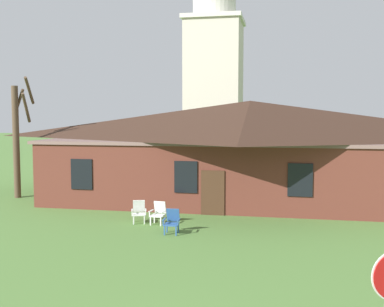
{
  "coord_description": "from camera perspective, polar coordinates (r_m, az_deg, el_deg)",
  "views": [
    {
      "loc": [
        1.85,
        -6.88,
        4.68
      ],
      "look_at": [
        -1.22,
        8.68,
        3.35
      ],
      "focal_mm": 43.5,
      "sensor_mm": 36.0,
      "label": 1
    }
  ],
  "objects": [
    {
      "name": "lawn_chair_by_porch",
      "position": [
        20.43,
        -6.53,
        -7.03
      ],
      "size": [
        0.75,
        0.8,
        0.96
      ],
      "color": "silver",
      "rests_on": "ground"
    },
    {
      "name": "dome_tower",
      "position": [
        42.3,
        2.73,
        10.17
      ],
      "size": [
        5.18,
        5.18,
        18.92
      ],
      "color": "beige",
      "rests_on": "ground"
    },
    {
      "name": "lawn_chair_left_end",
      "position": [
        18.52,
        -2.46,
        -8.24
      ],
      "size": [
        0.65,
        0.68,
        0.96
      ],
      "color": "#2D5693",
      "rests_on": "ground"
    },
    {
      "name": "brick_building",
      "position": [
        26.29,
        7.09,
        0.61
      ],
      "size": [
        21.74,
        10.4,
        5.45
      ],
      "color": "brown",
      "rests_on": "ground"
    },
    {
      "name": "bare_tree_beside_building",
      "position": [
        27.79,
        -20.6,
        2.03
      ],
      "size": [
        1.34,
        1.68,
        6.74
      ],
      "color": "brown",
      "rests_on": "ground"
    },
    {
      "name": "lawn_chair_near_door",
      "position": [
        20.11,
        -4.13,
        -7.21
      ],
      "size": [
        0.68,
        0.71,
        0.96
      ],
      "color": "white",
      "rests_on": "ground"
    }
  ]
}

